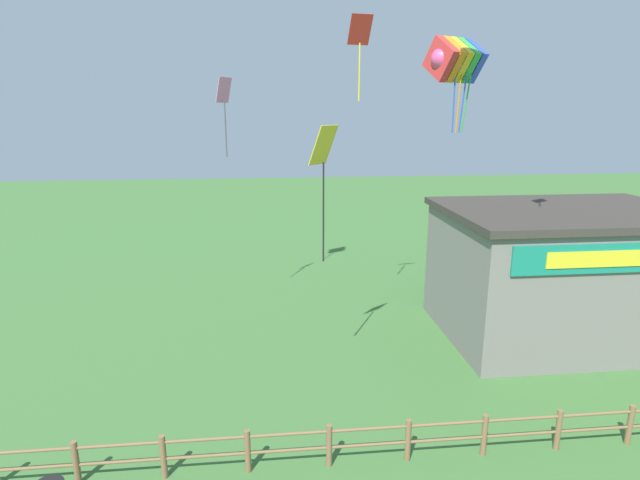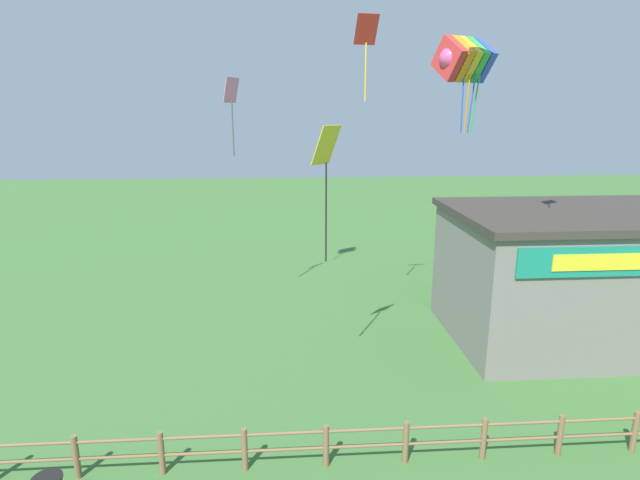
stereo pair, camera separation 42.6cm
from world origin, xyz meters
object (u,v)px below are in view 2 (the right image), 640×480
object	(u,v)px
kite_rainbow_parafoil	(464,60)
kite_yellow_diamond	(326,164)
kite_red_diamond	(366,40)
kite_pink_diamond	(232,102)
seaside_building	(572,275)

from	to	relation	value
kite_rainbow_parafoil	kite_yellow_diamond	world-z (taller)	kite_rainbow_parafoil
kite_red_diamond	kite_pink_diamond	bearing A→B (deg)	160.71
kite_yellow_diamond	kite_rainbow_parafoil	bearing A→B (deg)	43.59
kite_yellow_diamond	kite_red_diamond	size ratio (longest dim) A/B	1.43
kite_rainbow_parafoil	kite_red_diamond	distance (m)	4.41
seaside_building	kite_rainbow_parafoil	bearing A→B (deg)	136.84
seaside_building	kite_pink_diamond	distance (m)	13.70
seaside_building	kite_rainbow_parafoil	xyz separation A→B (m)	(-3.34, 3.14, 7.51)
kite_rainbow_parafoil	kite_pink_diamond	bearing A→B (deg)	-178.55
seaside_building	kite_yellow_diamond	bearing A→B (deg)	-166.25
kite_pink_diamond	kite_red_diamond	xyz separation A→B (m)	(4.65, -1.63, 1.95)
kite_pink_diamond	kite_rainbow_parafoil	bearing A→B (deg)	1.45
kite_rainbow_parafoil	kite_red_diamond	world-z (taller)	kite_red_diamond
kite_pink_diamond	seaside_building	bearing A→B (deg)	-13.68
kite_pink_diamond	kite_red_diamond	distance (m)	5.30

